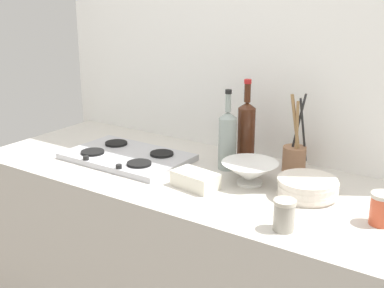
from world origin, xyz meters
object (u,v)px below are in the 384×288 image
at_px(wine_bottle_leftmost, 246,131).
at_px(butter_dish, 195,180).
at_px(plate_stack, 308,188).
at_px(stovetop_hob, 127,156).
at_px(wine_bottle_mid_left, 227,139).
at_px(mixing_bowl, 250,172).
at_px(condiment_jar_front, 284,215).
at_px(condiment_jar_rear, 382,209).
at_px(utensil_crock, 294,156).

xyz_separation_m(wine_bottle_leftmost, butter_dish, (-0.03, -0.33, -0.11)).
bearing_deg(butter_dish, plate_stack, 21.69).
xyz_separation_m(stovetop_hob, wine_bottle_mid_left, (0.40, 0.14, 0.11)).
relative_size(plate_stack, wine_bottle_leftmost, 0.61).
bearing_deg(mixing_bowl, wine_bottle_mid_left, 148.60).
bearing_deg(plate_stack, mixing_bowl, -178.36).
xyz_separation_m(wine_bottle_leftmost, condiment_jar_front, (0.38, -0.46, -0.09)).
relative_size(mixing_bowl, condiment_jar_rear, 2.06).
xyz_separation_m(wine_bottle_mid_left, utensil_crock, (0.23, 0.12, -0.06)).
bearing_deg(wine_bottle_mid_left, plate_stack, -12.93).
distance_m(wine_bottle_leftmost, butter_dish, 0.35).
xyz_separation_m(mixing_bowl, condiment_jar_rear, (0.49, -0.07, 0.01)).
height_order(wine_bottle_leftmost, condiment_jar_front, wine_bottle_leftmost).
xyz_separation_m(utensil_crock, condiment_jar_rear, (0.41, -0.28, -0.01)).
bearing_deg(condiment_jar_front, condiment_jar_rear, 41.59).
distance_m(stovetop_hob, plate_stack, 0.78).
distance_m(wine_bottle_leftmost, condiment_jar_front, 0.61).
distance_m(butter_dish, condiment_jar_rear, 0.65).
relative_size(mixing_bowl, butter_dish, 1.27).
bearing_deg(mixing_bowl, stovetop_hob, -175.01).
height_order(stovetop_hob, mixing_bowl, mixing_bowl).
bearing_deg(utensil_crock, wine_bottle_mid_left, -153.08).
relative_size(wine_bottle_leftmost, wine_bottle_mid_left, 1.09).
height_order(stovetop_hob, plate_stack, plate_stack).
height_order(utensil_crock, condiment_jar_front, utensil_crock).
relative_size(stovetop_hob, condiment_jar_rear, 4.95).
distance_m(wine_bottle_mid_left, butter_dish, 0.25).
bearing_deg(utensil_crock, condiment_jar_front, -69.65).
bearing_deg(condiment_jar_rear, plate_stack, 164.98).
distance_m(stovetop_hob, condiment_jar_rear, 1.05).
bearing_deg(stovetop_hob, condiment_jar_front, -15.31).
height_order(stovetop_hob, wine_bottle_mid_left, wine_bottle_mid_left).
height_order(mixing_bowl, utensil_crock, utensil_crock).
height_order(wine_bottle_mid_left, condiment_jar_front, wine_bottle_mid_left).
distance_m(wine_bottle_leftmost, wine_bottle_mid_left, 0.10).
distance_m(wine_bottle_mid_left, mixing_bowl, 0.19).
bearing_deg(condiment_jar_front, plate_stack, 97.83).
height_order(wine_bottle_leftmost, utensil_crock, wine_bottle_leftmost).
bearing_deg(wine_bottle_leftmost, plate_stack, -27.93).
xyz_separation_m(butter_dish, condiment_jar_front, (0.41, -0.13, 0.02)).
bearing_deg(utensil_crock, condiment_jar_rear, -34.03).
distance_m(plate_stack, condiment_jar_rear, 0.28).
height_order(wine_bottle_mid_left, mixing_bowl, wine_bottle_mid_left).
bearing_deg(utensil_crock, butter_dish, -123.07).
relative_size(wine_bottle_leftmost, condiment_jar_front, 3.55).
height_order(wine_bottle_mid_left, butter_dish, wine_bottle_mid_left).
relative_size(butter_dish, condiment_jar_front, 1.69).
distance_m(utensil_crock, condiment_jar_front, 0.52).
xyz_separation_m(wine_bottle_leftmost, wine_bottle_mid_left, (-0.03, -0.10, -0.01)).
bearing_deg(mixing_bowl, plate_stack, 1.64).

